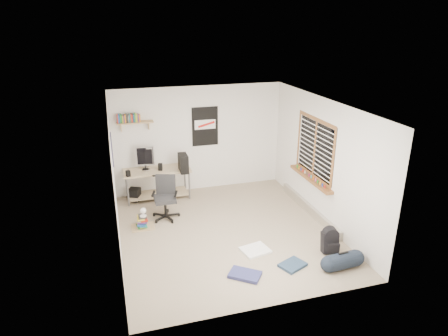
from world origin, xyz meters
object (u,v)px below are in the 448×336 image
object	(u,v)px
duffel_bag	(343,261)
office_chair	(165,197)
book_stack	(143,221)
desk	(158,183)
backpack	(330,242)

from	to	relation	value
duffel_bag	office_chair	bearing A→B (deg)	130.25
duffel_bag	book_stack	world-z (taller)	duffel_bag
desk	book_stack	world-z (taller)	desk
office_chair	duffel_bag	xyz separation A→B (m)	(2.55, -2.61, -0.35)
backpack	book_stack	bearing A→B (deg)	158.78
office_chair	book_stack	xyz separation A→B (m)	(-0.50, -0.27, -0.34)
backpack	duffel_bag	distance (m)	0.51
backpack	duffel_bag	bearing A→B (deg)	-85.67
backpack	book_stack	distance (m)	3.60
desk	book_stack	size ratio (longest dim) A/B	3.51
desk	office_chair	world-z (taller)	office_chair
book_stack	duffel_bag	bearing A→B (deg)	-37.48
desk	duffel_bag	bearing A→B (deg)	-51.60
desk	duffel_bag	xyz separation A→B (m)	(2.57, -3.67, -0.22)
book_stack	office_chair	bearing A→B (deg)	28.53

